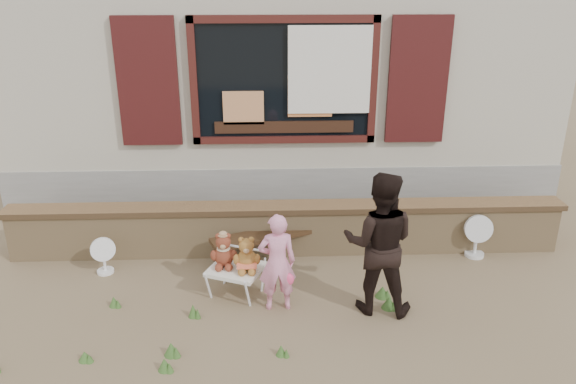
{
  "coord_description": "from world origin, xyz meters",
  "views": [
    {
      "loc": [
        -0.24,
        -5.53,
        3.45
      ],
      "look_at": [
        0.0,
        0.6,
        1.0
      ],
      "focal_mm": 35.0,
      "sensor_mm": 36.0,
      "label": 1
    }
  ],
  "objects_px": {
    "child": "(277,262)",
    "adult": "(379,243)",
    "teddy_bear_left": "(224,249)",
    "folding_chair": "(236,270)",
    "bench": "(269,240)",
    "teddy_bear_right": "(247,253)"
  },
  "relations": [
    {
      "from": "child",
      "to": "adult",
      "type": "height_order",
      "value": "adult"
    },
    {
      "from": "teddy_bear_left",
      "to": "folding_chair",
      "type": "bearing_deg",
      "value": 0.0
    },
    {
      "from": "child",
      "to": "teddy_bear_left",
      "type": "bearing_deg",
      "value": -34.27
    },
    {
      "from": "folding_chair",
      "to": "adult",
      "type": "bearing_deg",
      "value": 10.12
    },
    {
      "from": "child",
      "to": "bench",
      "type": "bearing_deg",
      "value": -90.45
    },
    {
      "from": "teddy_bear_right",
      "to": "adult",
      "type": "distance_m",
      "value": 1.44
    },
    {
      "from": "teddy_bear_right",
      "to": "adult",
      "type": "bearing_deg",
      "value": 11.11
    },
    {
      "from": "folding_chair",
      "to": "child",
      "type": "xyz_separation_m",
      "value": [
        0.46,
        -0.28,
        0.24
      ]
    },
    {
      "from": "bench",
      "to": "adult",
      "type": "xyz_separation_m",
      "value": [
        1.15,
        -1.14,
        0.51
      ]
    },
    {
      "from": "bench",
      "to": "folding_chair",
      "type": "height_order",
      "value": "bench"
    },
    {
      "from": "bench",
      "to": "child",
      "type": "height_order",
      "value": "child"
    },
    {
      "from": "child",
      "to": "folding_chair",
      "type": "bearing_deg",
      "value": -36.14
    },
    {
      "from": "teddy_bear_left",
      "to": "child",
      "type": "relative_size",
      "value": 0.37
    },
    {
      "from": "adult",
      "to": "teddy_bear_left",
      "type": "bearing_deg",
      "value": 0.01
    },
    {
      "from": "teddy_bear_left",
      "to": "child",
      "type": "distance_m",
      "value": 0.68
    },
    {
      "from": "teddy_bear_left",
      "to": "teddy_bear_right",
      "type": "xyz_separation_m",
      "value": [
        0.26,
        -0.11,
        0.0
      ]
    },
    {
      "from": "bench",
      "to": "adult",
      "type": "relative_size",
      "value": 0.94
    },
    {
      "from": "folding_chair",
      "to": "teddy_bear_right",
      "type": "bearing_deg",
      "value": -0.0
    },
    {
      "from": "bench",
      "to": "teddy_bear_left",
      "type": "distance_m",
      "value": 0.95
    },
    {
      "from": "teddy_bear_left",
      "to": "child",
      "type": "height_order",
      "value": "child"
    },
    {
      "from": "teddy_bear_left",
      "to": "bench",
      "type": "bearing_deg",
      "value": 78.62
    },
    {
      "from": "bench",
      "to": "folding_chair",
      "type": "bearing_deg",
      "value": -136.81
    }
  ]
}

